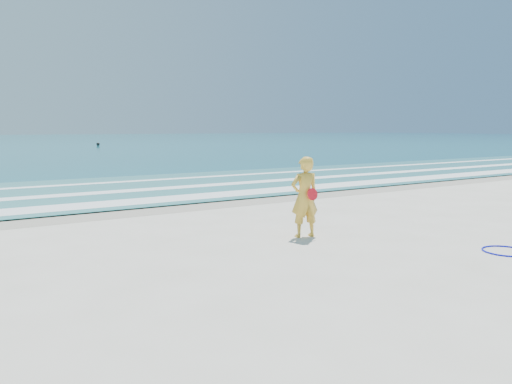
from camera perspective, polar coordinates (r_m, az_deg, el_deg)
ground at (r=8.52m, az=14.95°, el=-9.59°), size 400.00×400.00×0.00m
wet_sand at (r=15.85m, az=-9.91°, el=-1.65°), size 400.00×2.40×0.00m
shallow at (r=20.50m, az=-15.40°, el=0.33°), size 400.00×10.00×0.01m
foam_near at (r=17.03m, az=-11.63°, el=-0.90°), size 400.00×1.40×0.01m
foam_mid at (r=19.74m, az=-14.70°, el=0.12°), size 400.00×0.90×0.01m
foam_far at (r=22.88m, az=-17.30°, el=0.99°), size 400.00×0.60×0.01m
hoop at (r=11.14m, az=26.65°, el=-6.05°), size 1.18×1.18×0.03m
buoy at (r=71.87m, az=-17.60°, el=5.23°), size 0.46×0.46×0.46m
woman at (r=11.22m, az=5.57°, el=-0.57°), size 0.73×0.55×1.82m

